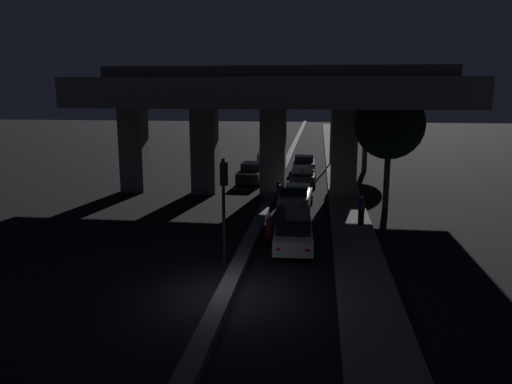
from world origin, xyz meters
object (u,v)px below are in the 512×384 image
car_black_lead_oncoming (252,173)px  car_dark_blue_third_oncoming (277,145)px  car_black_fourth (304,164)px  car_black_third (303,176)px  traffic_light_left_of_median (224,192)px  street_lamp (328,112)px  pedestrian_on_sidewalk (361,210)px  motorcycle_red_filtering_near (269,231)px  motorcycle_blue_filtering_mid (278,194)px  car_silver_second (295,197)px  car_white_lead (293,230)px  car_silver_second_oncoming (268,154)px

car_black_lead_oncoming → car_dark_blue_third_oncoming: (0.22, 20.45, -0.03)m
car_black_fourth → car_black_lead_oncoming: car_black_lead_oncoming is taller
car_black_third → car_black_lead_oncoming: bearing=79.9°
traffic_light_left_of_median → street_lamp: 29.40m
car_dark_blue_third_oncoming → pedestrian_on_sidewalk: pedestrian_on_sidewalk is taller
motorcycle_red_filtering_near → motorcycle_blue_filtering_mid: (-0.26, 8.76, 0.02)m
car_black_third → motorcycle_red_filtering_near: size_ratio=2.02×
car_black_third → car_black_fourth: bearing=0.9°
street_lamp → car_dark_blue_third_oncoming: 12.61m
car_silver_second → car_black_lead_oncoming: (-3.84, 8.39, 0.04)m
car_black_fourth → motorcycle_red_filtering_near: 21.62m
traffic_light_left_of_median → pedestrian_on_sidewalk: size_ratio=2.80×
car_white_lead → car_silver_second: car_white_lead is taller
car_dark_blue_third_oncoming → motorcycle_blue_filtering_mid: bearing=2.6°
car_dark_blue_third_oncoming → motorcycle_red_filtering_near: 36.34m
car_black_third → motorcycle_red_filtering_near: (-1.12, -15.08, -0.16)m
car_white_lead → car_black_lead_oncoming: (-4.12, 16.37, -0.07)m
car_silver_second_oncoming → pedestrian_on_sidewalk: pedestrian_on_sidewalk is taller
car_black_fourth → motorcycle_red_filtering_near: bearing=176.2°
car_white_lead → pedestrian_on_sidewalk: size_ratio=2.92×
car_black_fourth → car_dark_blue_third_oncoming: (-3.72, 14.64, 0.02)m
car_black_third → car_black_lead_oncoming: size_ratio=0.82×
traffic_light_left_of_median → car_black_lead_oncoming: bearing=94.1°
motorcycle_blue_filtering_mid → car_silver_second: bearing=-138.1°
car_black_lead_oncoming → car_black_fourth: bearing=148.3°
motorcycle_blue_filtering_mid → car_dark_blue_third_oncoming: bearing=6.2°
car_black_fourth → car_dark_blue_third_oncoming: car_black_fourth is taller
street_lamp → motorcycle_red_filtering_near: (-3.07, -25.93, -4.55)m
car_black_third → motorcycle_red_filtering_near: bearing=175.7°
car_silver_second_oncoming → car_white_lead: bearing=7.3°
street_lamp → motorcycle_blue_filtering_mid: (-3.33, -17.18, -4.54)m
car_silver_second_oncoming → motorcycle_red_filtering_near: (2.93, -28.09, -0.17)m
car_dark_blue_third_oncoming → motorcycle_blue_filtering_mid: size_ratio=2.49×
car_silver_second → car_silver_second_oncoming: size_ratio=0.88×
car_silver_second → car_black_third: size_ratio=1.02×
street_lamp → car_black_fourth: size_ratio=2.18×
car_white_lead → car_black_fourth: bearing=-2.1°
car_white_lead → car_silver_second: 7.98m
street_lamp → motorcycle_blue_filtering_mid: 18.07m
car_black_lead_oncoming → motorcycle_blue_filtering_mid: bearing=23.2°
pedestrian_on_sidewalk → car_black_third: bearing=106.9°
car_black_lead_oncoming → car_silver_second: bearing=27.0°
car_black_lead_oncoming → motorcycle_blue_filtering_mid: size_ratio=2.64×
motorcycle_blue_filtering_mid → pedestrian_on_sidewalk: bearing=-135.7°
car_black_third → car_dark_blue_third_oncoming: 21.51m
car_black_fourth → car_black_lead_oncoming: (-3.94, -5.80, 0.05)m
traffic_light_left_of_median → street_lamp: size_ratio=0.52×
car_silver_second → pedestrian_on_sidewalk: bearing=-133.2°
traffic_light_left_of_median → car_silver_second_oncoming: 31.22m
traffic_light_left_of_median → motorcycle_blue_filtering_mid: 12.11m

